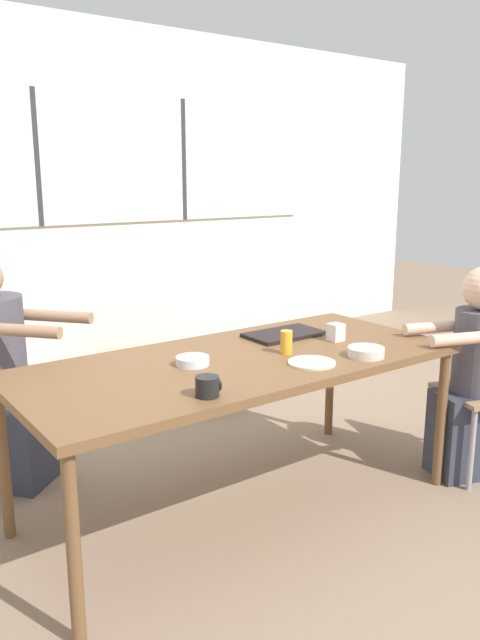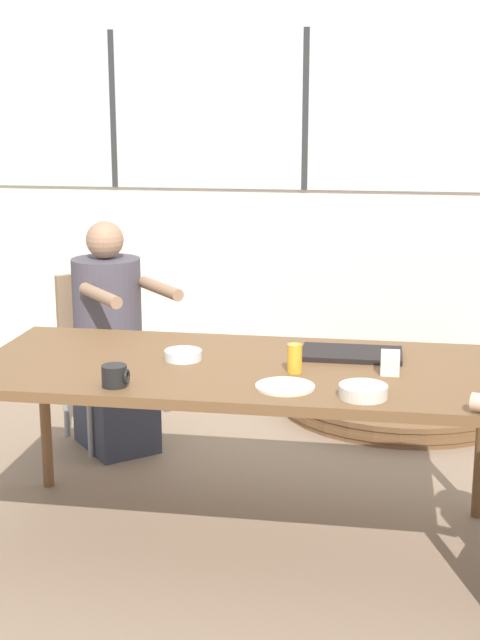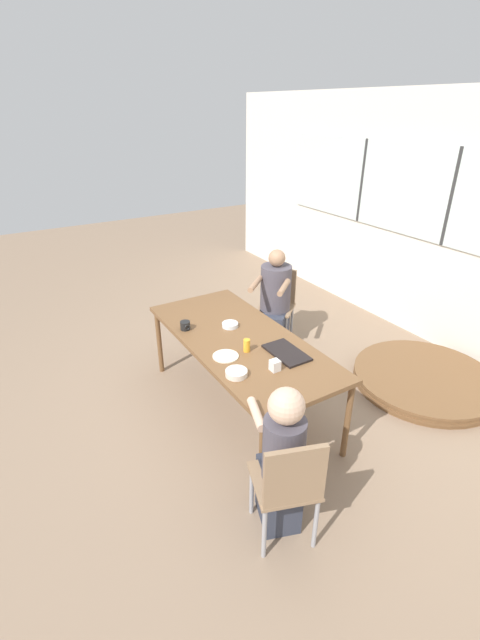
% 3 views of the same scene
% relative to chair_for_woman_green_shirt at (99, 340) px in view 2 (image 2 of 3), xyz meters
% --- Properties ---
extents(ground_plane, '(16.00, 16.00, 0.00)m').
position_rel_chair_for_woman_green_shirt_xyz_m(ground_plane, '(0.94, -1.09, -0.53)').
color(ground_plane, '#8C725B').
extents(wall_back_with_windows, '(8.40, 0.08, 2.80)m').
position_rel_chair_for_woman_green_shirt_xyz_m(wall_back_with_windows, '(0.94, 1.59, 0.89)').
color(wall_back_with_windows, white).
rests_on(wall_back_with_windows, ground_plane).
extents(dining_table, '(2.06, 0.92, 0.76)m').
position_rel_chair_for_woman_green_shirt_xyz_m(dining_table, '(0.94, -1.09, 0.18)').
color(dining_table, brown).
rests_on(dining_table, ground_plane).
extents(chair_for_woman_green_shirt, '(0.56, 0.56, 0.88)m').
position_rel_chair_for_woman_green_shirt_xyz_m(chair_for_woman_green_shirt, '(0.00, 0.00, 0.00)').
color(chair_for_woman_green_shirt, '#937556').
rests_on(chair_for_woman_green_shirt, ground_plane).
extents(person_woman_green_shirt, '(0.67, 0.71, 1.18)m').
position_rel_chair_for_woman_green_shirt_xyz_m(person_woman_green_shirt, '(0.11, -0.13, -0.01)').
color(person_woman_green_shirt, '#333847').
rests_on(person_woman_green_shirt, ground_plane).
extents(food_tray_dark, '(0.40, 0.23, 0.02)m').
position_rel_chair_for_woman_green_shirt_xyz_m(food_tray_dark, '(1.37, -0.90, 0.24)').
color(food_tray_dark, black).
rests_on(food_tray_dark, dining_table).
extents(coffee_mug, '(0.10, 0.09, 0.08)m').
position_rel_chair_for_woman_green_shirt_xyz_m(coffee_mug, '(0.54, -1.44, 0.27)').
color(coffee_mug, black).
rests_on(coffee_mug, dining_table).
extents(juice_glass, '(0.06, 0.06, 0.11)m').
position_rel_chair_for_woman_green_shirt_xyz_m(juice_glass, '(1.16, -1.16, 0.29)').
color(juice_glass, gold).
rests_on(juice_glass, dining_table).
extents(milk_carton_small, '(0.07, 0.07, 0.09)m').
position_rel_chair_for_woman_green_shirt_xyz_m(milk_carton_small, '(1.52, -1.13, 0.27)').
color(milk_carton_small, silver).
rests_on(milk_carton_small, dining_table).
extents(bowl_white_shallow, '(0.17, 0.17, 0.05)m').
position_rel_chair_for_woman_green_shirt_xyz_m(bowl_white_shallow, '(1.43, -1.42, 0.25)').
color(bowl_white_shallow, silver).
rests_on(bowl_white_shallow, dining_table).
extents(bowl_cereal, '(0.15, 0.15, 0.04)m').
position_rel_chair_for_woman_green_shirt_xyz_m(bowl_cereal, '(0.71, -1.06, 0.25)').
color(bowl_cereal, silver).
rests_on(bowl_cereal, dining_table).
extents(plate_tortillas, '(0.22, 0.22, 0.01)m').
position_rel_chair_for_woman_green_shirt_xyz_m(plate_tortillas, '(1.15, -1.36, 0.23)').
color(plate_tortillas, beige).
rests_on(plate_tortillas, dining_table).
extents(folded_table_stack, '(1.44, 1.44, 0.12)m').
position_rel_chair_for_woman_green_shirt_xyz_m(folded_table_stack, '(1.60, 0.75, -0.47)').
color(folded_table_stack, brown).
rests_on(folded_table_stack, ground_plane).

